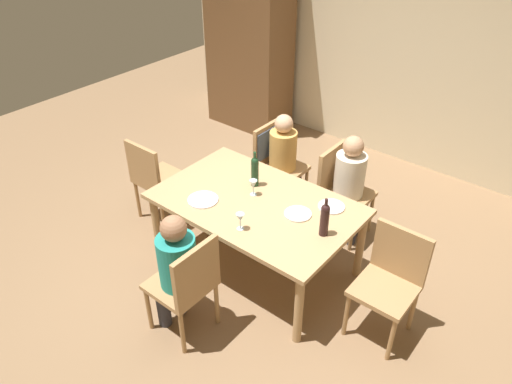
# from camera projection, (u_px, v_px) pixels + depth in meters

# --- Properties ---
(ground_plane) EXTENTS (10.00, 10.00, 0.00)m
(ground_plane) POSITION_uv_depth(u_px,v_px,m) (256.00, 264.00, 4.57)
(ground_plane) COLOR #846647
(rear_room_partition) EXTENTS (6.40, 0.12, 2.70)m
(rear_room_partition) POSITION_uv_depth(u_px,v_px,m) (406.00, 50.00, 5.58)
(rear_room_partition) COLOR beige
(rear_room_partition) RESTS_ON ground_plane
(armoire_cabinet) EXTENTS (1.18, 0.62, 2.18)m
(armoire_cabinet) POSITION_uv_depth(u_px,v_px,m) (249.00, 47.00, 6.45)
(armoire_cabinet) COLOR brown
(armoire_cabinet) RESTS_ON ground_plane
(dining_table) EXTENTS (1.74, 1.09, 0.72)m
(dining_table) POSITION_uv_depth(u_px,v_px,m) (256.00, 209.00, 4.20)
(dining_table) COLOR tan
(dining_table) RESTS_ON ground_plane
(chair_near) EXTENTS (0.44, 0.44, 0.92)m
(chair_near) POSITION_uv_depth(u_px,v_px,m) (187.00, 282.00, 3.63)
(chair_near) COLOR #A87F51
(chair_near) RESTS_ON ground_plane
(chair_far_left) EXTENTS (0.46, 0.44, 0.92)m
(chair_far_left) POSITION_uv_depth(u_px,v_px,m) (273.00, 154.00, 5.10)
(chair_far_left) COLOR #A87F51
(chair_far_left) RESTS_ON ground_plane
(chair_far_right) EXTENTS (0.44, 0.44, 0.92)m
(chair_far_right) POSITION_uv_depth(u_px,v_px,m) (340.00, 186.00, 4.71)
(chair_far_right) COLOR #A87F51
(chair_far_right) RESTS_ON ground_plane
(chair_right_end) EXTENTS (0.44, 0.44, 0.92)m
(chair_right_end) POSITION_uv_depth(u_px,v_px,m) (391.00, 277.00, 3.68)
(chair_right_end) COLOR #A87F51
(chair_right_end) RESTS_ON ground_plane
(chair_left_end) EXTENTS (0.44, 0.44, 0.92)m
(chair_left_end) POSITION_uv_depth(u_px,v_px,m) (154.00, 176.00, 4.86)
(chair_left_end) COLOR #A87F51
(chair_left_end) RESTS_ON ground_plane
(person_woman_host) EXTENTS (0.34, 0.29, 1.10)m
(person_woman_host) POSITION_uv_depth(u_px,v_px,m) (176.00, 265.00, 3.63)
(person_woman_host) COLOR #33333D
(person_woman_host) RESTS_ON ground_plane
(person_man_bearded) EXTENTS (0.33, 0.28, 1.08)m
(person_man_bearded) POSITION_uv_depth(u_px,v_px,m) (285.00, 156.00, 5.00)
(person_man_bearded) COLOR #33333D
(person_man_bearded) RESTS_ON ground_plane
(person_man_guest) EXTENTS (0.33, 0.29, 1.10)m
(person_man_guest) POSITION_uv_depth(u_px,v_px,m) (351.00, 181.00, 4.59)
(person_man_guest) COLOR #33333D
(person_man_guest) RESTS_ON ground_plane
(wine_bottle_tall_green) EXTENTS (0.07, 0.07, 0.33)m
(wine_bottle_tall_green) POSITION_uv_depth(u_px,v_px,m) (325.00, 219.00, 3.71)
(wine_bottle_tall_green) COLOR black
(wine_bottle_tall_green) RESTS_ON dining_table
(wine_bottle_dark_red) EXTENTS (0.07, 0.07, 0.34)m
(wine_bottle_dark_red) POSITION_uv_depth(u_px,v_px,m) (255.00, 170.00, 4.29)
(wine_bottle_dark_red) COLOR #19381E
(wine_bottle_dark_red) RESTS_ON dining_table
(wine_glass_near_left) EXTENTS (0.07, 0.07, 0.15)m
(wine_glass_near_left) POSITION_uv_depth(u_px,v_px,m) (240.00, 218.00, 3.79)
(wine_glass_near_left) COLOR silver
(wine_glass_near_left) RESTS_ON dining_table
(wine_glass_centre) EXTENTS (0.07, 0.07, 0.15)m
(wine_glass_centre) POSITION_uv_depth(u_px,v_px,m) (253.00, 184.00, 4.19)
(wine_glass_centre) COLOR silver
(wine_glass_centre) RESTS_ON dining_table
(dinner_plate_host) EXTENTS (0.23, 0.23, 0.01)m
(dinner_plate_host) POSITION_uv_depth(u_px,v_px,m) (298.00, 214.00, 4.01)
(dinner_plate_host) COLOR silver
(dinner_plate_host) RESTS_ON dining_table
(dinner_plate_guest_left) EXTENTS (0.23, 0.23, 0.01)m
(dinner_plate_guest_left) POSITION_uv_depth(u_px,v_px,m) (331.00, 207.00, 4.09)
(dinner_plate_guest_left) COLOR white
(dinner_plate_guest_left) RESTS_ON dining_table
(dinner_plate_guest_right) EXTENTS (0.27, 0.27, 0.01)m
(dinner_plate_guest_right) POSITION_uv_depth(u_px,v_px,m) (203.00, 200.00, 4.17)
(dinner_plate_guest_right) COLOR white
(dinner_plate_guest_right) RESTS_ON dining_table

